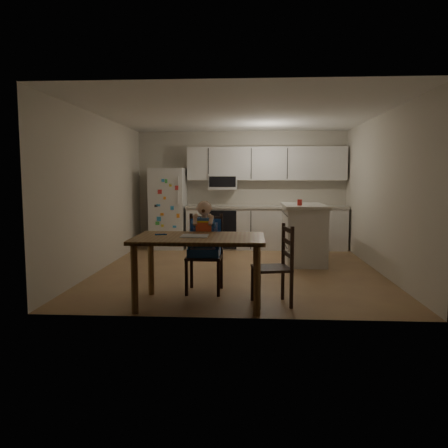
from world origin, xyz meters
The scene contains 10 objects.
room centered at (0.00, 0.48, 1.25)m, with size 4.52×5.01×2.51m.
refrigerator centered at (-1.55, 2.15, 0.85)m, with size 0.72×0.70×1.70m, color silver.
kitchen_run centered at (0.50, 2.24, 0.88)m, with size 3.37×0.62×2.15m.
kitchen_island centered at (1.15, 0.75, 0.52)m, with size 0.73×1.40×1.03m.
red_cup centered at (1.04, 0.48, 1.08)m, with size 0.08×0.08×0.10m, color red.
dining_table centered at (-0.40, -2.00, 0.70)m, with size 1.52×0.98×0.81m.
napkin centered at (-0.46, -2.00, 0.82)m, with size 0.31×0.27×0.01m, color #B9B9BE.
toddler_spoon centered at (-0.89, -1.90, 0.82)m, with size 0.02×0.02×0.12m, color #1C4AA8.
chair_booster centered at (-0.40, -1.39, 0.72)m, with size 0.46×0.46×1.20m.
chair_side centered at (0.54, -1.94, 0.54)m, with size 0.49×0.49×0.95m.
Camera 1 is at (0.19, -7.04, 1.49)m, focal length 35.00 mm.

